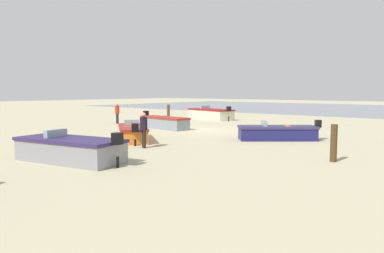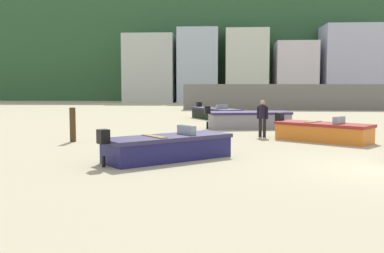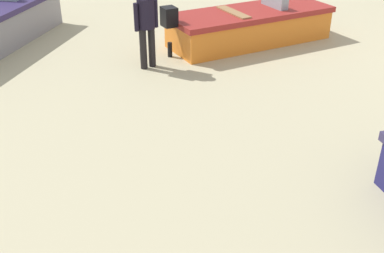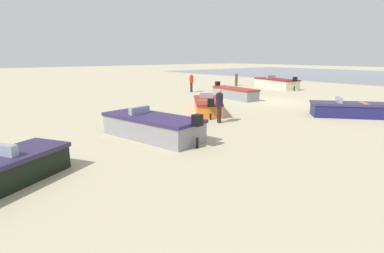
{
  "view_description": "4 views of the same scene",
  "coord_description": "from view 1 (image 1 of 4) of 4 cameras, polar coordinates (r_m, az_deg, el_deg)",
  "views": [
    {
      "loc": [
        -15.06,
        19.1,
        2.59
      ],
      "look_at": [
        -2.78,
        4.31,
        0.72
      ],
      "focal_mm": 34.31,
      "sensor_mm": 36.0,
      "label": 1
    },
    {
      "loc": [
        -4.54,
        -12.67,
        2.33
      ],
      "look_at": [
        -5.77,
        6.07,
        0.6
      ],
      "focal_mm": 43.33,
      "sensor_mm": 36.0,
      "label": 2
    },
    {
      "loc": [
        -10.55,
        3.24,
        3.56
      ],
      "look_at": [
        -5.37,
        5.59,
        0.41
      ],
      "focal_mm": 43.69,
      "sensor_mm": 36.0,
      "label": 3
    },
    {
      "loc": [
        -13.1,
        17.97,
        3.14
      ],
      "look_at": [
        -4.9,
        11.2,
        0.69
      ],
      "focal_mm": 28.81,
      "sensor_mm": 36.0,
      "label": 4
    }
  ],
  "objects": [
    {
      "name": "boat_orange_4",
      "position": [
        19.49,
        -9.23,
        -1.0
      ],
      "size": [
        3.87,
        3.43,
        1.07
      ],
      "rotation": [
        0.0,
        0.0,
        4.06
      ],
      "color": "orange",
      "rests_on": "ground"
    },
    {
      "name": "mooring_post_mid_beach",
      "position": [
        35.41,
        -3.69,
        2.38
      ],
      "size": [
        0.28,
        0.28,
        1.28
      ],
      "primitive_type": "cylinder",
      "color": "#433926",
      "rests_on": "ground"
    },
    {
      "name": "beach_walker_distant",
      "position": [
        29.58,
        -11.55,
        2.26
      ],
      "size": [
        0.53,
        0.43,
        1.62
      ],
      "rotation": [
        0.0,
        0.0,
        5.96
      ],
      "color": "black",
      "rests_on": "ground"
    },
    {
      "name": "tidal_water",
      "position": [
        57.17,
        24.43,
        2.48
      ],
      "size": [
        80.0,
        36.0,
        0.06
      ],
      "primitive_type": "cube",
      "color": "gray",
      "rests_on": "ground"
    },
    {
      "name": "boat_navy_2",
      "position": [
        19.94,
        13.12,
        -0.94
      ],
      "size": [
        4.01,
        3.66,
        1.07
      ],
      "rotation": [
        0.0,
        0.0,
        5.41
      ],
      "color": "navy",
      "rests_on": "ground"
    },
    {
      "name": "ground_plane",
      "position": [
        24.45,
        1.45,
        -0.54
      ],
      "size": [
        160.0,
        160.0,
        0.0
      ],
      "primitive_type": "plane",
      "color": "#B5AD88"
    },
    {
      "name": "boat_grey_1",
      "position": [
        25.3,
        -4.33,
        0.62
      ],
      "size": [
        4.37,
        1.72,
        1.15
      ],
      "rotation": [
        0.0,
        0.0,
        1.45
      ],
      "color": "gray",
      "rests_on": "ground"
    },
    {
      "name": "mooring_post_near_water",
      "position": [
        14.38,
        21.17,
        -2.43
      ],
      "size": [
        0.24,
        0.24,
        1.38
      ],
      "primitive_type": "cylinder",
      "color": "#483019",
      "rests_on": "ground"
    },
    {
      "name": "beach_walker_foreground",
      "position": [
        16.79,
        -7.53,
        -0.1
      ],
      "size": [
        0.51,
        0.46,
        1.62
      ],
      "rotation": [
        0.0,
        0.0,
        5.77
      ],
      "color": "black",
      "rests_on": "ground"
    },
    {
      "name": "boat_grey_3",
      "position": [
        14.18,
        -18.42,
        -3.42
      ],
      "size": [
        4.59,
        2.43,
        1.2
      ],
      "rotation": [
        0.0,
        0.0,
        4.91
      ],
      "color": "gray",
      "rests_on": "ground"
    },
    {
      "name": "boat_cream_0",
      "position": [
        33.57,
        2.88,
        1.95
      ],
      "size": [
        5.16,
        2.91,
        1.27
      ],
      "rotation": [
        0.0,
        0.0,
        4.46
      ],
      "color": "beige",
      "rests_on": "ground"
    }
  ]
}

